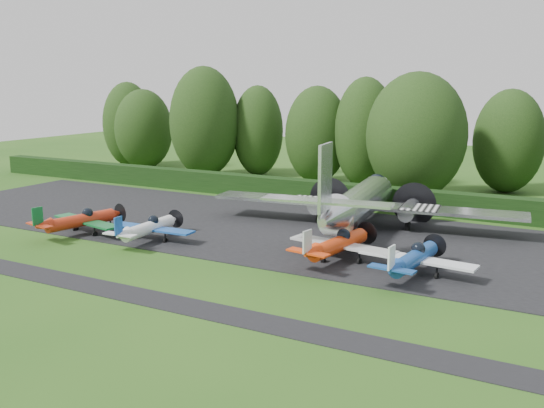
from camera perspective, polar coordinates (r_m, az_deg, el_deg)
The scene contains 17 objects.
ground at distance 35.65m, azimuth -3.26°, elevation -6.35°, with size 160.00×160.00×0.00m, color #255116.
apron at distance 44.13m, azimuth 3.59°, elevation -2.86°, with size 70.00×18.00×0.01m, color black.
taxiway_verge at distance 31.00m, azimuth -9.17°, elevation -9.26°, with size 70.00×2.00×0.00m, color black.
hedgerow at distance 54.06m, azimuth 8.52°, elevation -0.30°, with size 90.00×1.60×2.00m, color black.
transport_plane at distance 44.98m, azimuth 8.03°, elevation 0.08°, with size 23.63×18.12×7.57m.
light_plane_red at distance 45.85m, azimuth -17.53°, elevation -1.45°, with size 6.72×7.07×2.58m.
light_plane_white at distance 42.59m, azimuth -11.52°, elevation -2.19°, with size 6.35×6.67×2.44m.
light_plane_orange at distance 37.38m, azimuth 6.29°, elevation -3.75°, with size 7.07×7.43×2.72m.
light_plane_blue at distance 35.30m, azimuth 13.24°, elevation -4.99°, with size 6.77×7.12×2.60m.
tree_0 at distance 63.96m, azimuth 8.72°, elevation 6.66°, with size 6.34×6.34×11.43m.
tree_2 at distance 58.59m, azimuth 13.42°, elevation 6.27°, with size 9.38×9.38×11.85m.
tree_4 at distance 81.35m, azimuth -13.36°, elevation 7.29°, with size 6.53×6.53×10.90m.
tree_5 at distance 78.62m, azimuth -11.98°, elevation 6.90°, with size 7.25×7.25×10.01m.
tree_6 at distance 66.19m, azimuth 4.25°, elevation 6.51°, with size 6.92×6.92×10.50m.
tree_7 at distance 64.42m, azimuth 21.38°, elevation 5.52°, with size 6.85×6.85×10.25m.
tree_8 at distance 71.25m, azimuth -1.34°, elevation 6.89°, with size 5.91×5.91×10.51m.
tree_10 at distance 70.76m, azimuth -6.38°, elevation 7.68°, with size 8.06×8.06×12.68m.
Camera 1 is at (17.95, -28.82, 10.88)m, focal length 40.00 mm.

